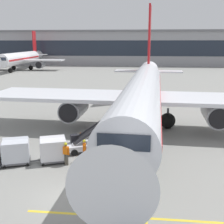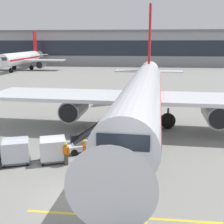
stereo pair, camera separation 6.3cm
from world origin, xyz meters
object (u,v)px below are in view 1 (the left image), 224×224
belt_loader (89,140)px  baggage_cart_lead (53,149)px  safety_cone_engine_keepout (80,136)px  distant_airplane (21,59)px  ground_crew_by_carts (84,149)px  parked_airplane (143,93)px  ground_crew_by_loader (66,152)px  baggage_cart_second (16,151)px

belt_loader → baggage_cart_lead: 3.40m
safety_cone_engine_keepout → distant_airplane: 73.16m
baggage_cart_lead → ground_crew_by_carts: 2.39m
parked_airplane → baggage_cart_lead: parked_airplane is taller
ground_crew_by_loader → safety_cone_engine_keepout: (-0.16, 5.69, -0.63)m
parked_airplane → ground_crew_by_carts: (-4.30, -8.88, -2.81)m
belt_loader → safety_cone_engine_keepout: belt_loader is taller
belt_loader → baggage_cart_lead: size_ratio=1.82×
ground_crew_by_loader → distant_airplane: size_ratio=0.05×
safety_cone_engine_keepout → baggage_cart_second: bearing=-122.5°
ground_crew_by_loader → distant_airplane: distant_airplane is taller
ground_crew_by_loader → safety_cone_engine_keepout: bearing=91.6°
parked_airplane → ground_crew_by_loader: 11.49m
ground_crew_by_carts → baggage_cart_lead: bearing=-174.2°
belt_loader → ground_crew_by_carts: (0.08, -2.26, 0.07)m
baggage_cart_lead → safety_cone_engine_keepout: bearing=78.8°
ground_crew_by_loader → distant_airplane: (-33.35, 70.81, 2.63)m
parked_airplane → safety_cone_engine_keepout: parked_airplane is taller
belt_loader → baggage_cart_second: bearing=-147.5°
ground_crew_by_carts → safety_cone_engine_keepout: ground_crew_by_carts is taller
baggage_cart_lead → ground_crew_by_carts: size_ratio=1.62×
ground_crew_by_loader → baggage_cart_second: bearing=-178.8°
ground_crew_by_carts → safety_cone_engine_keepout: 5.10m
belt_loader → ground_crew_by_carts: 2.27m
parked_airplane → ground_crew_by_carts: parked_airplane is taller
baggage_cart_lead → distant_airplane: (-32.17, 70.24, 2.63)m
parked_airplane → belt_loader: parked_airplane is taller
safety_cone_engine_keepout → distant_airplane: size_ratio=0.02×
parked_airplane → baggage_cart_second: bearing=-133.7°
belt_loader → baggage_cart_lead: belt_loader is taller
belt_loader → distant_airplane: (-34.48, 67.73, 2.70)m
ground_crew_by_loader → safety_cone_engine_keepout: ground_crew_by_loader is taller
safety_cone_engine_keepout → distant_airplane: bearing=117.0°
ground_crew_by_carts → safety_cone_engine_keepout: (-1.37, 4.87, -0.63)m
parked_airplane → distant_airplane: bearing=122.4°
baggage_cart_lead → ground_crew_by_carts: (2.38, 0.24, -0.00)m
belt_loader → ground_crew_by_carts: bearing=-88.0°
belt_loader → ground_crew_by_loader: belt_loader is taller
belt_loader → baggage_cart_second: belt_loader is taller
parked_airplane → belt_loader: 8.44m
baggage_cart_lead → belt_loader: bearing=47.4°
baggage_cart_second → distant_airplane: bearing=112.6°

